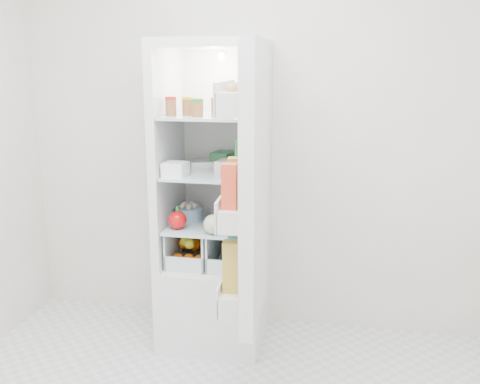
% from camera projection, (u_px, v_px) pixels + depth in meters
% --- Properties ---
extents(room_walls, '(3.02, 3.02, 2.61)m').
position_uv_depth(room_walls, '(184.00, 86.00, 1.81)').
color(room_walls, beige).
rests_on(room_walls, ground).
extents(refrigerator, '(0.60, 0.60, 1.80)m').
position_uv_depth(refrigerator, '(216.00, 233.00, 3.25)').
color(refrigerator, white).
rests_on(refrigerator, ground).
extents(shelf_low, '(0.49, 0.53, 0.01)m').
position_uv_depth(shelf_low, '(214.00, 224.00, 3.17)').
color(shelf_low, silver).
rests_on(shelf_low, refrigerator).
extents(shelf_mid, '(0.49, 0.53, 0.02)m').
position_uv_depth(shelf_mid, '(213.00, 173.00, 3.10)').
color(shelf_mid, silver).
rests_on(shelf_mid, refrigerator).
extents(shelf_top, '(0.49, 0.53, 0.02)m').
position_uv_depth(shelf_top, '(212.00, 116.00, 3.02)').
color(shelf_top, silver).
rests_on(shelf_top, refrigerator).
extents(crisper_left, '(0.23, 0.46, 0.22)m').
position_uv_depth(crisper_left, '(194.00, 243.00, 3.23)').
color(crisper_left, silver).
rests_on(crisper_left, refrigerator).
extents(crisper_right, '(0.23, 0.46, 0.22)m').
position_uv_depth(crisper_right, '(234.00, 246.00, 3.18)').
color(crisper_right, silver).
rests_on(crisper_right, refrigerator).
extents(condiment_jars, '(0.38, 0.16, 0.08)m').
position_uv_depth(condiment_jars, '(200.00, 108.00, 2.91)').
color(condiment_jars, '#B21919').
rests_on(condiment_jars, shelf_top).
extents(squeeze_bottle, '(0.05, 0.05, 0.17)m').
position_uv_depth(squeeze_bottle, '(249.00, 100.00, 2.93)').
color(squeeze_bottle, silver).
rests_on(squeeze_bottle, shelf_top).
extents(tub_white, '(0.14, 0.14, 0.08)m').
position_uv_depth(tub_white, '(176.00, 169.00, 2.96)').
color(tub_white, white).
rests_on(tub_white, shelf_mid).
extents(tub_cream, '(0.15, 0.15, 0.08)m').
position_uv_depth(tub_cream, '(229.00, 167.00, 3.03)').
color(tub_cream, silver).
rests_on(tub_cream, shelf_mid).
extents(tin_red, '(0.11, 0.11, 0.06)m').
position_uv_depth(tin_red, '(229.00, 173.00, 2.89)').
color(tin_red, red).
rests_on(tin_red, shelf_mid).
extents(foil_tray, '(0.19, 0.16, 0.04)m').
position_uv_depth(foil_tray, '(205.00, 164.00, 3.22)').
color(foil_tray, silver).
rests_on(foil_tray, shelf_mid).
extents(tub_green, '(0.14, 0.17, 0.09)m').
position_uv_depth(tub_green, '(223.00, 159.00, 3.25)').
color(tub_green, '#387B46').
rests_on(tub_green, shelf_mid).
extents(red_cabbage, '(0.17, 0.17, 0.17)m').
position_uv_depth(red_cabbage, '(227.00, 211.00, 3.09)').
color(red_cabbage, '#591E50').
rests_on(red_cabbage, shelf_low).
extents(bell_pepper, '(0.10, 0.10, 0.10)m').
position_uv_depth(bell_pepper, '(178.00, 220.00, 3.04)').
color(bell_pepper, red).
rests_on(bell_pepper, shelf_low).
extents(mushroom_bowl, '(0.20, 0.20, 0.07)m').
position_uv_depth(mushroom_bowl, '(189.00, 213.00, 3.23)').
color(mushroom_bowl, '#90BAD7').
rests_on(mushroom_bowl, shelf_low).
extents(salad_bag, '(0.11, 0.11, 0.11)m').
position_uv_depth(salad_bag, '(213.00, 224.00, 2.95)').
color(salad_bag, '#B8CE9A').
rests_on(salad_bag, shelf_low).
extents(citrus_pile, '(0.20, 0.31, 0.16)m').
position_uv_depth(citrus_pile, '(194.00, 248.00, 3.21)').
color(citrus_pile, '#FF660D').
rests_on(citrus_pile, refrigerator).
extents(veg_pile, '(0.16, 0.30, 0.10)m').
position_uv_depth(veg_pile, '(235.00, 253.00, 3.19)').
color(veg_pile, '#1A4818').
rests_on(veg_pile, refrigerator).
extents(fridge_door, '(0.20, 0.60, 1.30)m').
position_uv_depth(fridge_door, '(249.00, 190.00, 2.48)').
color(fridge_door, white).
rests_on(fridge_door, refrigerator).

